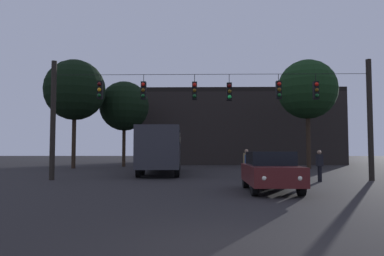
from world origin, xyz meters
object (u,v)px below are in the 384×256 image
pedestrian_crossing_left (247,164)px  pedestrian_crossing_right (247,161)px  car_near_right (270,171)px  city_bus (162,146)px  tree_right_far (307,90)px  tree_behind_building (75,90)px  pedestrian_crossing_center (320,164)px  tree_left_silhouette (124,106)px

pedestrian_crossing_left → pedestrian_crossing_right: (0.19, 1.80, 0.07)m
car_near_right → pedestrian_crossing_left: bearing=91.8°
city_bus → car_near_right: (5.33, -11.51, -1.07)m
city_bus → tree_right_far: 14.99m
tree_behind_building → car_near_right: bearing=-53.1°
car_near_right → pedestrian_crossing_center: size_ratio=2.76×
tree_left_silhouette → tree_right_far: bearing=-12.2°
car_near_right → tree_right_far: 20.77m
car_near_right → tree_right_far: (6.83, 18.62, 6.17)m
tree_left_silhouette → tree_right_far: 17.45m
pedestrian_crossing_right → tree_left_silhouette: bearing=124.4°
pedestrian_crossing_left → tree_right_far: bearing=61.7°
tree_left_silhouette → tree_behind_building: (-3.69, -3.80, 1.00)m
tree_right_far → pedestrian_crossing_left: bearing=-118.3°
city_bus → pedestrian_crossing_right: 6.82m
tree_right_far → pedestrian_crossing_right: bearing=-121.2°
tree_right_far → pedestrian_crossing_center: bearing=-104.0°
pedestrian_crossing_right → tree_left_silhouette: tree_left_silhouette is taller
tree_right_far → tree_behind_building: bearing=-179.6°
city_bus → tree_left_silhouette: size_ratio=1.32×
tree_left_silhouette → pedestrian_crossing_left: bearing=-59.1°
pedestrian_crossing_left → pedestrian_crossing_center: bearing=-15.6°
car_near_right → tree_left_silhouette: bearing=114.6°
car_near_right → tree_right_far: bearing=69.8°
pedestrian_crossing_center → tree_left_silhouette: tree_left_silhouette is taller
car_near_right → pedestrian_crossing_center: 5.67m
car_near_right → tree_behind_building: size_ratio=0.45×
pedestrian_crossing_center → pedestrian_crossing_right: size_ratio=0.96×
city_bus → pedestrian_crossing_right: bearing=-37.7°
tree_behind_building → pedestrian_crossing_left: bearing=-43.3°
tree_left_silhouette → tree_behind_building: size_ratio=0.87×
city_bus → pedestrian_crossing_center: bearing=-38.6°
pedestrian_crossing_right → tree_right_far: bearing=58.8°
city_bus → tree_behind_building: tree_behind_building is taller
city_bus → tree_behind_building: 12.16m
car_near_right → pedestrian_crossing_center: pedestrian_crossing_center is taller
pedestrian_crossing_left → tree_behind_building: 19.80m
pedestrian_crossing_left → tree_behind_building: bearing=136.7°
city_bus → car_near_right: bearing=-65.1°
tree_behind_building → city_bus: bearing=-39.2°
pedestrian_crossing_left → pedestrian_crossing_center: pedestrian_crossing_center is taller
pedestrian_crossing_right → tree_left_silhouette: (-10.21, 14.91, 5.04)m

